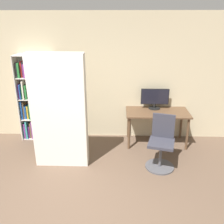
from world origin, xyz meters
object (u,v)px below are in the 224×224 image
object	(u,v)px
office_chair	(161,146)
mattress_near	(59,112)
monitor	(155,98)
bookshelf	(33,102)

from	to	relation	value
office_chair	mattress_near	xyz separation A→B (m)	(-1.80, 0.02, 0.62)
office_chair	mattress_near	size ratio (longest dim) A/B	0.47
monitor	office_chair	xyz separation A→B (m)	(0.01, -1.11, -0.56)
office_chair	bookshelf	world-z (taller)	bookshelf
monitor	mattress_near	distance (m)	2.09
mattress_near	monitor	bearing A→B (deg)	31.28
monitor	bookshelf	world-z (taller)	bookshelf
office_chair	mattress_near	world-z (taller)	mattress_near
monitor	office_chair	bearing A→B (deg)	-89.53
bookshelf	mattress_near	bearing A→B (deg)	-52.31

